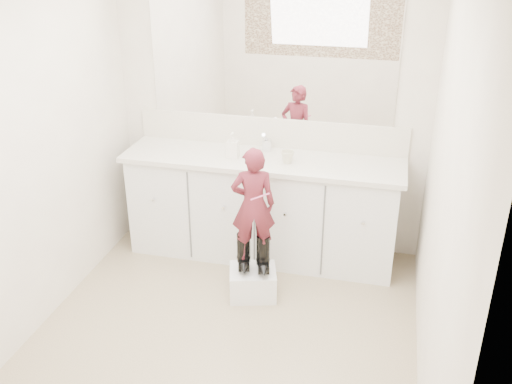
# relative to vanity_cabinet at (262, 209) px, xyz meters

# --- Properties ---
(floor) EXTENTS (3.00, 3.00, 0.00)m
(floor) POSITION_rel_vanity_cabinet_xyz_m (0.00, -1.23, -0.42)
(floor) COLOR #806C53
(floor) RESTS_ON ground
(wall_back) EXTENTS (2.60, 0.00, 2.60)m
(wall_back) POSITION_rel_vanity_cabinet_xyz_m (0.00, 0.27, 0.77)
(wall_back) COLOR beige
(wall_back) RESTS_ON floor
(wall_front) EXTENTS (2.60, 0.00, 2.60)m
(wall_front) POSITION_rel_vanity_cabinet_xyz_m (0.00, -2.73, 0.77)
(wall_front) COLOR beige
(wall_front) RESTS_ON floor
(wall_left) EXTENTS (0.00, 3.00, 3.00)m
(wall_left) POSITION_rel_vanity_cabinet_xyz_m (-1.30, -1.23, 0.78)
(wall_left) COLOR beige
(wall_left) RESTS_ON floor
(wall_right) EXTENTS (0.00, 3.00, 3.00)m
(wall_right) POSITION_rel_vanity_cabinet_xyz_m (1.30, -1.23, 0.78)
(wall_right) COLOR beige
(wall_right) RESTS_ON floor
(vanity_cabinet) EXTENTS (2.20, 0.55, 0.85)m
(vanity_cabinet) POSITION_rel_vanity_cabinet_xyz_m (0.00, 0.00, 0.00)
(vanity_cabinet) COLOR silver
(vanity_cabinet) RESTS_ON floor
(countertop) EXTENTS (2.28, 0.58, 0.04)m
(countertop) POSITION_rel_vanity_cabinet_xyz_m (0.00, -0.01, 0.45)
(countertop) COLOR beige
(countertop) RESTS_ON vanity_cabinet
(backsplash) EXTENTS (2.28, 0.03, 0.25)m
(backsplash) POSITION_rel_vanity_cabinet_xyz_m (0.00, 0.26, 0.59)
(backsplash) COLOR beige
(backsplash) RESTS_ON countertop
(mirror) EXTENTS (2.00, 0.02, 1.00)m
(mirror) POSITION_rel_vanity_cabinet_xyz_m (0.00, 0.26, 1.22)
(mirror) COLOR white
(mirror) RESTS_ON wall_back
(dot_panel) EXTENTS (2.00, 0.01, 1.20)m
(dot_panel) POSITION_rel_vanity_cabinet_xyz_m (0.00, -2.71, 1.22)
(dot_panel) COLOR #472819
(dot_panel) RESTS_ON wall_front
(faucet) EXTENTS (0.08, 0.08, 0.10)m
(faucet) POSITION_rel_vanity_cabinet_xyz_m (0.00, 0.15, 0.52)
(faucet) COLOR silver
(faucet) RESTS_ON countertop
(cup) EXTENTS (0.13, 0.13, 0.10)m
(cup) POSITION_rel_vanity_cabinet_xyz_m (0.22, -0.07, 0.51)
(cup) COLOR beige
(cup) RESTS_ON countertop
(soap_bottle) EXTENTS (0.10, 0.10, 0.21)m
(soap_bottle) POSITION_rel_vanity_cabinet_xyz_m (-0.23, -0.06, 0.57)
(soap_bottle) COLOR white
(soap_bottle) RESTS_ON countertop
(step_stool) EXTENTS (0.41, 0.37, 0.22)m
(step_stool) POSITION_rel_vanity_cabinet_xyz_m (0.08, -0.63, -0.31)
(step_stool) COLOR white
(step_stool) RESTS_ON floor
(boot_left) EXTENTS (0.16, 0.22, 0.29)m
(boot_left) POSITION_rel_vanity_cabinet_xyz_m (0.00, -0.61, -0.06)
(boot_left) COLOR black
(boot_left) RESTS_ON step_stool
(boot_right) EXTENTS (0.16, 0.22, 0.29)m
(boot_right) POSITION_rel_vanity_cabinet_xyz_m (0.15, -0.61, -0.06)
(boot_right) COLOR black
(boot_right) RESTS_ON step_stool
(toddler) EXTENTS (0.37, 0.29, 0.88)m
(toddler) POSITION_rel_vanity_cabinet_xyz_m (0.08, -0.61, 0.34)
(toddler) COLOR #9A2F3D
(toddler) RESTS_ON step_stool
(toothbrush) EXTENTS (0.13, 0.05, 0.06)m
(toothbrush) POSITION_rel_vanity_cabinet_xyz_m (0.15, -0.69, 0.45)
(toothbrush) COLOR #E05789
(toothbrush) RESTS_ON toddler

